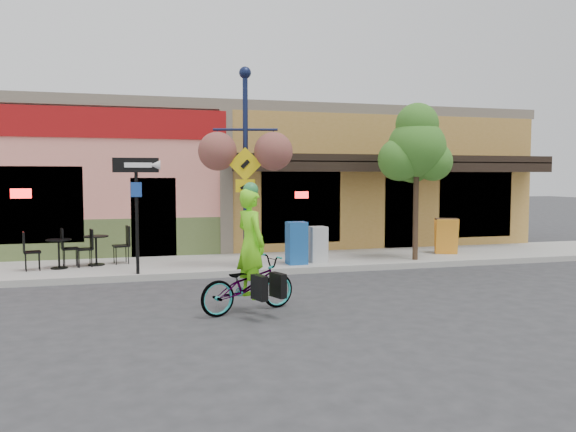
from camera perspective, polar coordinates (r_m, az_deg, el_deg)
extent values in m
plane|color=#2D2D30|center=(12.95, 0.55, -6.34)|extent=(90.00, 90.00, 0.00)
cube|color=#9E9B93|center=(14.85, -1.55, -4.72)|extent=(24.00, 3.00, 0.15)
cube|color=#A8A59E|center=(13.46, -0.09, -5.62)|extent=(24.00, 0.12, 0.15)
imported|color=maroon|center=(9.73, -4.06, -6.97)|extent=(1.92, 1.20, 0.95)
imported|color=#7BFF1A|center=(9.66, -3.78, -4.26)|extent=(0.65, 0.80, 1.88)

